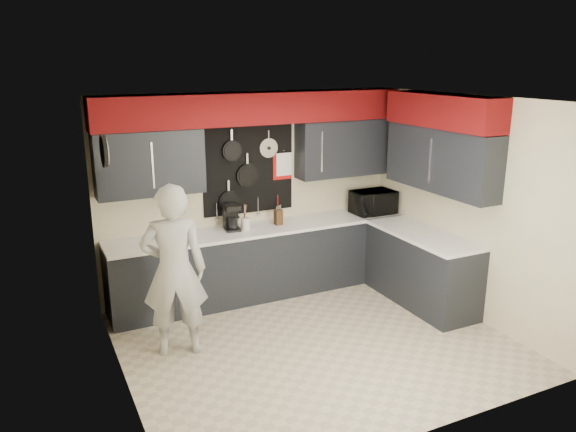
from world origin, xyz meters
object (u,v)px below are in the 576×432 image
microwave (373,202)px  knife_block (278,217)px  utensil_crock (246,223)px  person (174,271)px  coffee_maker (231,217)px

microwave → knife_block: size_ratio=2.87×
knife_block → utensil_crock: bearing=175.7°
utensil_crock → person: bearing=-139.7°
coffee_maker → person: bearing=-127.5°
microwave → person: person is taller
utensil_crock → coffee_maker: (-0.17, 0.04, 0.10)m
person → utensil_crock: bearing=-124.6°
coffee_maker → person: person is taller
utensil_crock → coffee_maker: 0.20m
person → knife_block: bearing=-133.6°
coffee_maker → microwave: bearing=2.9°
microwave → coffee_maker: 2.03m
knife_block → person: person is taller
microwave → coffee_maker: size_ratio=1.75×
knife_block → person: (-1.63, -0.99, -0.11)m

